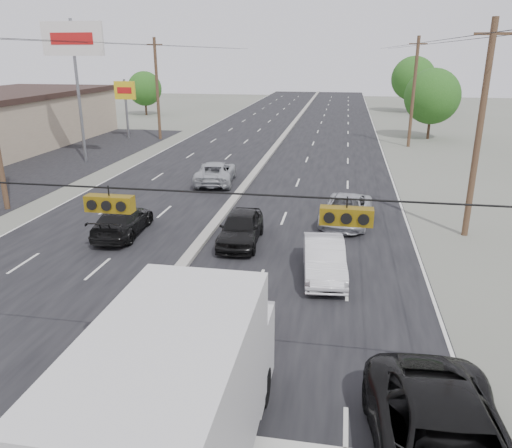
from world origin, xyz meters
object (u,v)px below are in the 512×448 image
object	(u,v)px
queue_car_a	(241,228)
utility_pole_right_b	(479,131)
utility_pole_right_c	(414,92)
queue_car_c	(346,210)
queue_car_b	(324,259)
oncoming_far	(216,173)
pole_sign_billboard	(73,48)
tree_right_mid	(432,96)
tree_left_far	(145,89)
tree_right_far	(413,78)
oncoming_near	(123,221)
box_truck	(181,402)
pole_sign_far	(125,95)
utility_pole_left_c	(157,89)
red_sedan	(175,312)

from	to	relation	value
queue_car_a	utility_pole_right_b	bearing A→B (deg)	13.83
utility_pole_right_c	queue_car_c	world-z (taller)	utility_pole_right_c
queue_car_a	queue_car_b	size ratio (longest dim) A/B	1.00
queue_car_a	oncoming_far	world-z (taller)	queue_car_a
pole_sign_billboard	tree_right_mid	distance (m)	34.35
tree_left_far	queue_car_b	xyz separation A→B (m)	(27.86, -51.04, -2.98)
tree_right_far	oncoming_near	xyz separation A→B (m)	(-20.10, -57.88, -4.26)
tree_right_far	queue_car_b	size ratio (longest dim) A/B	1.82
tree_right_far	tree_left_far	bearing A→B (deg)	-165.26
tree_right_far	box_truck	xyz separation A→B (m)	(-12.50, -71.80, -2.93)
queue_car_b	queue_car_c	bearing A→B (deg)	77.20
pole_sign_far	oncoming_far	bearing A→B (deg)	-50.93
pole_sign_far	queue_car_c	distance (m)	33.38
box_truck	queue_car_b	distance (m)	11.09
queue_car_b	oncoming_far	size ratio (longest dim) A/B	0.84
pole_sign_far	box_truck	xyz separation A→B (m)	(19.50, -41.80, -2.39)
utility_pole_right_b	tree_right_mid	bearing A→B (deg)	85.24
pole_sign_billboard	oncoming_near	distance (m)	20.67
utility_pole_right_c	tree_left_far	bearing A→B (deg)	149.90
utility_pole_left_c	box_truck	world-z (taller)	utility_pole_left_c
oncoming_near	tree_right_far	bearing A→B (deg)	-113.24
box_truck	utility_pole_right_b	bearing A→B (deg)	61.89
pole_sign_far	queue_car_b	xyz separation A→B (m)	(21.86, -31.04, -3.67)
utility_pole_left_c	pole_sign_billboard	bearing A→B (deg)	-99.46
tree_left_far	queue_car_c	distance (m)	52.78
tree_right_far	oncoming_near	size ratio (longest dim) A/B	1.71
tree_right_far	red_sedan	distance (m)	67.88
utility_pole_right_c	pole_sign_billboard	size ratio (longest dim) A/B	0.91
utility_pole_right_c	oncoming_far	world-z (taller)	utility_pole_right_c
box_truck	red_sedan	xyz separation A→B (m)	(-2.10, 5.64, -1.31)
pole_sign_billboard	tree_right_mid	world-z (taller)	pole_sign_billboard
oncoming_near	tree_right_mid	bearing A→B (deg)	-124.24
tree_left_far	tree_right_mid	bearing A→B (deg)	-22.07
utility_pole_left_c	queue_car_c	distance (m)	31.20
utility_pole_right_b	box_truck	xyz separation A→B (m)	(-9.00, -16.80, -3.08)
pole_sign_billboard	utility_pole_right_c	bearing A→B (deg)	23.96
utility_pole_right_b	pole_sign_billboard	size ratio (longest dim) A/B	0.91
red_sedan	oncoming_near	bearing A→B (deg)	129.20
utility_pole_right_c	pole_sign_far	bearing A→B (deg)	-180.00
tree_right_far	queue_car_b	xyz separation A→B (m)	(-10.14, -61.04, -4.22)
tree_right_mid	tree_right_far	world-z (taller)	tree_right_far
tree_left_far	tree_right_far	xyz separation A→B (m)	(38.00, 10.00, 1.24)
pole_sign_billboard	queue_car_a	distance (m)	24.28
utility_pole_right_c	queue_car_a	world-z (taller)	utility_pole_right_c
red_sedan	queue_car_b	bearing A→B (deg)	54.54
box_truck	queue_car_a	size ratio (longest dim) A/B	1.74
queue_car_b	oncoming_near	world-z (taller)	queue_car_b
tree_right_mid	utility_pole_right_b	bearing A→B (deg)	-94.76
utility_pole_right_b	oncoming_near	size ratio (longest dim) A/B	2.09
queue_car_b	queue_car_a	bearing A→B (deg)	137.19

